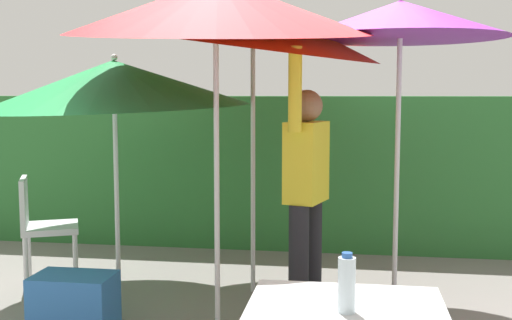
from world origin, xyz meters
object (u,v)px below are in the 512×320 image
object	(u,v)px
cooler_box	(74,303)
umbrella_rainbow	(114,84)
umbrella_orange	(400,20)
umbrella_yellow	(255,25)
umbrella_navy	(219,7)
chair_plastic	(41,223)
bottle_water	(347,284)
person_vendor	(306,185)

from	to	relation	value
cooler_box	umbrella_rainbow	bearing A→B (deg)	87.26
umbrella_orange	cooler_box	world-z (taller)	umbrella_orange
umbrella_orange	umbrella_yellow	size ratio (longest dim) A/B	0.92
umbrella_navy	chair_plastic	distance (m)	2.44
umbrella_orange	bottle_water	xyz separation A→B (m)	(-0.33, -2.19, -1.26)
bottle_water	umbrella_orange	bearing A→B (deg)	81.38
umbrella_orange	cooler_box	bearing A→B (deg)	-159.38
bottle_water	umbrella_yellow	bearing A→B (deg)	107.00
umbrella_orange	chair_plastic	distance (m)	3.26
person_vendor	cooler_box	xyz separation A→B (m)	(-1.49, -0.54, -0.74)
umbrella_yellow	person_vendor	size ratio (longest dim) A/B	1.31
umbrella_yellow	person_vendor	distance (m)	1.35
umbrella_rainbow	cooler_box	distance (m)	1.62
chair_plastic	umbrella_yellow	bearing A→B (deg)	2.71
person_vendor	chair_plastic	distance (m)	2.29
umbrella_orange	bottle_water	distance (m)	2.55
umbrella_orange	bottle_water	bearing A→B (deg)	-98.62
umbrella_rainbow	chair_plastic	world-z (taller)	umbrella_rainbow
person_vendor	chair_plastic	xyz separation A→B (m)	(-2.21, 0.43, -0.42)
person_vendor	bottle_water	xyz separation A→B (m)	(0.30, -1.93, -0.10)
umbrella_orange	person_vendor	xyz separation A→B (m)	(-0.64, -0.26, -1.15)
person_vendor	bottle_water	world-z (taller)	person_vendor
person_vendor	umbrella_navy	bearing A→B (deg)	-149.85
umbrella_navy	chair_plastic	size ratio (longest dim) A/B	2.73
cooler_box	umbrella_yellow	bearing A→B (deg)	45.12
cooler_box	bottle_water	bearing A→B (deg)	-37.82
umbrella_orange	person_vendor	world-z (taller)	umbrella_orange
umbrella_yellow	umbrella_navy	bearing A→B (deg)	-97.13
umbrella_rainbow	bottle_water	size ratio (longest dim) A/B	8.46
umbrella_orange	umbrella_navy	bearing A→B (deg)	-153.91
umbrella_yellow	cooler_box	bearing A→B (deg)	-134.88
umbrella_rainbow	umbrella_navy	distance (m)	1.14
umbrella_navy	chair_plastic	xyz separation A→B (m)	(-1.67, 0.75, -1.61)
umbrella_rainbow	person_vendor	distance (m)	1.63
umbrella_yellow	bottle_water	bearing A→B (deg)	-73.00
umbrella_rainbow	umbrella_yellow	bearing A→B (deg)	18.09
umbrella_rainbow	bottle_water	bearing A→B (deg)	-50.22
cooler_box	person_vendor	bearing A→B (deg)	19.87
umbrella_orange	chair_plastic	size ratio (longest dim) A/B	2.55
umbrella_orange	person_vendor	distance (m)	1.34
umbrella_orange	bottle_water	size ratio (longest dim) A/B	9.45
umbrella_yellow	umbrella_rainbow	bearing A→B (deg)	-161.91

